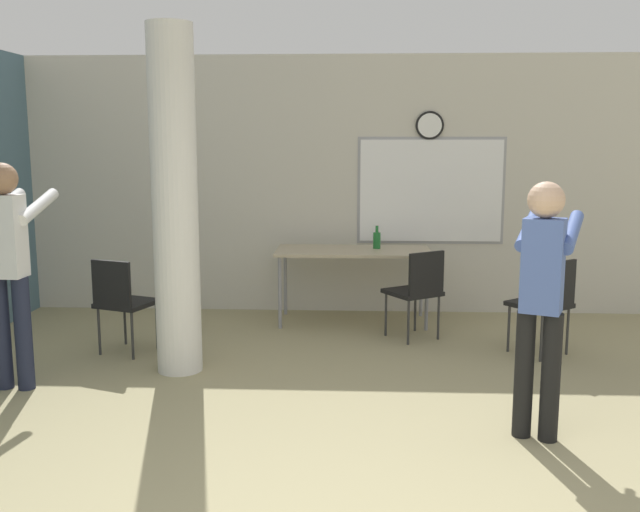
# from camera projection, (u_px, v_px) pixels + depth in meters

# --- Properties ---
(wall_back) EXTENTS (8.00, 0.15, 2.80)m
(wall_back) POSITION_uv_depth(u_px,v_px,m) (342.00, 186.00, 7.84)
(wall_back) COLOR beige
(wall_back) RESTS_ON ground_plane
(support_pillar) EXTENTS (0.37, 0.37, 2.80)m
(support_pillar) POSITION_uv_depth(u_px,v_px,m) (175.00, 203.00, 5.72)
(support_pillar) COLOR silver
(support_pillar) RESTS_ON ground_plane
(folding_table) EXTENTS (1.60, 0.71, 0.77)m
(folding_table) POSITION_uv_depth(u_px,v_px,m) (353.00, 255.00, 7.40)
(folding_table) COLOR tan
(folding_table) RESTS_ON ground_plane
(bottle_on_table) EXTENTS (0.08, 0.08, 0.24)m
(bottle_on_table) POSITION_uv_depth(u_px,v_px,m) (377.00, 240.00, 7.45)
(bottle_on_table) COLOR #1E6B2D
(bottle_on_table) RESTS_ON folding_table
(chair_near_pillar) EXTENTS (0.56, 0.56, 0.87)m
(chair_near_pillar) POSITION_uv_depth(u_px,v_px,m) (122.00, 298.00, 6.32)
(chair_near_pillar) COLOR black
(chair_near_pillar) RESTS_ON ground_plane
(chair_table_right) EXTENTS (0.61, 0.61, 0.87)m
(chair_table_right) POSITION_uv_depth(u_px,v_px,m) (417.00, 287.00, 6.78)
(chair_table_right) COLOR black
(chair_table_right) RESTS_ON ground_plane
(chair_mid_room) EXTENTS (0.62, 0.62, 0.87)m
(chair_mid_room) POSITION_uv_depth(u_px,v_px,m) (546.00, 299.00, 6.28)
(chair_mid_room) COLOR black
(chair_mid_room) RESTS_ON ground_plane
(person_playing_side) EXTENTS (0.53, 0.69, 1.65)m
(person_playing_side) POSITION_uv_depth(u_px,v_px,m) (542.00, 290.00, 4.47)
(person_playing_side) COLOR black
(person_playing_side) RESTS_ON ground_plane
(person_watching_back) EXTENTS (0.40, 0.65, 1.74)m
(person_watching_back) POSITION_uv_depth(u_px,v_px,m) (9.00, 258.00, 5.38)
(person_watching_back) COLOR #1E2338
(person_watching_back) RESTS_ON ground_plane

